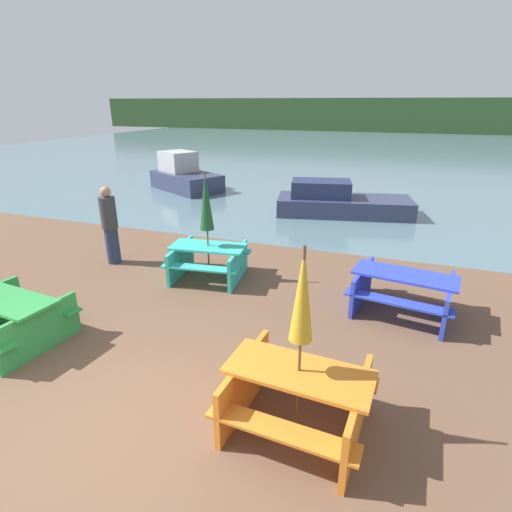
# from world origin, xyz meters

# --- Properties ---
(ground_plane) EXTENTS (60.00, 60.00, 0.00)m
(ground_plane) POSITION_xyz_m (0.00, 0.00, 0.00)
(ground_plane) COLOR brown
(water) EXTENTS (60.00, 50.00, 0.00)m
(water) POSITION_xyz_m (0.00, 31.99, -0.00)
(water) COLOR slate
(water) RESTS_ON ground_plane
(far_treeline) EXTENTS (80.00, 1.60, 4.00)m
(far_treeline) POSITION_xyz_m (0.00, 51.99, 2.00)
(far_treeline) COLOR #284723
(far_treeline) RESTS_ON water
(picnic_table_orange) EXTENTS (1.72, 1.49, 0.78)m
(picnic_table_orange) POSITION_xyz_m (2.24, 1.06, 0.46)
(picnic_table_orange) COLOR orange
(picnic_table_orange) RESTS_ON ground_plane
(picnic_table_green) EXTENTS (1.82, 1.55, 0.75)m
(picnic_table_green) POSITION_xyz_m (-2.45, 1.29, 0.45)
(picnic_table_green) COLOR green
(picnic_table_green) RESTS_ON ground_plane
(picnic_table_blue) EXTENTS (1.93, 1.63, 0.75)m
(picnic_table_blue) POSITION_xyz_m (3.33, 4.34, 0.46)
(picnic_table_blue) COLOR blue
(picnic_table_blue) RESTS_ON ground_plane
(picnic_table_teal) EXTENTS (1.73, 1.57, 0.73)m
(picnic_table_teal) POSITION_xyz_m (-0.59, 4.56, 0.44)
(picnic_table_teal) COLOR #33B7A8
(picnic_table_teal) RESTS_ON ground_plane
(umbrella_darkgreen) EXTENTS (0.29, 0.29, 2.27)m
(umbrella_darkgreen) POSITION_xyz_m (-0.59, 4.56, 1.66)
(umbrella_darkgreen) COLOR brown
(umbrella_darkgreen) RESTS_ON ground_plane
(umbrella_gold) EXTENTS (0.25, 0.25, 2.25)m
(umbrella_gold) POSITION_xyz_m (2.24, 1.06, 1.69)
(umbrella_gold) COLOR brown
(umbrella_gold) RESTS_ON ground_plane
(boat) EXTENTS (4.61, 2.50, 1.12)m
(boat) POSITION_xyz_m (1.21, 10.73, 0.41)
(boat) COLOR #333856
(boat) RESTS_ON water
(boat_second) EXTENTS (3.68, 3.07, 1.57)m
(boat_second) POSITION_xyz_m (-5.69, 12.62, 0.57)
(boat_second) COLOR #333856
(boat_second) RESTS_ON water
(person) EXTENTS (0.36, 0.36, 1.80)m
(person) POSITION_xyz_m (-3.08, 4.58, 0.91)
(person) COLOR #283351
(person) RESTS_ON ground_plane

